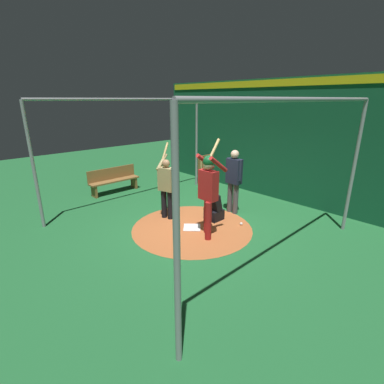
# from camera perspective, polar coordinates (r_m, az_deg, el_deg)

# --- Properties ---
(ground_plane) EXTENTS (25.70, 25.70, 0.00)m
(ground_plane) POSITION_cam_1_polar(r_m,az_deg,el_deg) (7.13, -0.00, -7.26)
(ground_plane) COLOR #216633
(dirt_circle) EXTENTS (3.00, 3.00, 0.01)m
(dirt_circle) POSITION_cam_1_polar(r_m,az_deg,el_deg) (7.13, -0.00, -7.24)
(dirt_circle) COLOR #B76033
(dirt_circle) RESTS_ON ground
(home_plate) EXTENTS (0.59, 0.59, 0.01)m
(home_plate) POSITION_cam_1_polar(r_m,az_deg,el_deg) (7.13, -0.00, -7.17)
(home_plate) COLOR white
(home_plate) RESTS_ON dirt_circle
(batter) EXTENTS (0.68, 0.49, 2.24)m
(batter) POSITION_cam_1_polar(r_m,az_deg,el_deg) (6.33, 3.35, 0.87)
(batter) COLOR maroon
(batter) RESTS_ON ground
(catcher) EXTENTS (0.58, 0.40, 0.93)m
(catcher) POSITION_cam_1_polar(r_m,az_deg,el_deg) (7.47, 4.31, -3.10)
(catcher) COLOR black
(catcher) RESTS_ON ground
(umpire) EXTENTS (0.22, 0.49, 1.79)m
(umpire) POSITION_cam_1_polar(r_m,az_deg,el_deg) (7.83, 8.45, 2.79)
(umpire) COLOR #4C4C51
(umpire) RESTS_ON ground
(visitor) EXTENTS (0.54, 0.58, 1.99)m
(visitor) POSITION_cam_1_polar(r_m,az_deg,el_deg) (7.42, -5.18, 1.44)
(visitor) COLOR black
(visitor) RESTS_ON ground
(back_wall) EXTENTS (0.23, 9.70, 3.68)m
(back_wall) POSITION_cam_1_polar(r_m,az_deg,el_deg) (9.37, 16.59, 10.06)
(back_wall) COLOR #145133
(back_wall) RESTS_ON ground
(cage_frame) EXTENTS (5.46, 5.33, 3.11)m
(cage_frame) POSITION_cam_1_polar(r_m,az_deg,el_deg) (6.50, -0.00, 10.12)
(cage_frame) COLOR gray
(cage_frame) RESTS_ON ground
(bat_rack) EXTENTS (1.06, 0.18, 1.05)m
(bat_rack) POSITION_cam_1_polar(r_m,az_deg,el_deg) (11.01, 3.33, 4.70)
(bat_rack) COLOR olive
(bat_rack) RESTS_ON ground
(bench) EXTENTS (1.75, 0.36, 0.85)m
(bench) POSITION_cam_1_polar(r_m,az_deg,el_deg) (10.04, -15.56, 2.43)
(bench) COLOR olive
(bench) RESTS_ON ground
(baseball_0) EXTENTS (0.07, 0.07, 0.07)m
(baseball_0) POSITION_cam_1_polar(r_m,az_deg,el_deg) (7.36, 9.94, -6.34)
(baseball_0) COLOR white
(baseball_0) RESTS_ON dirt_circle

